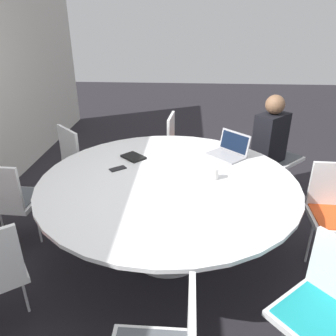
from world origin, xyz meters
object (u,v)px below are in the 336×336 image
at_px(chair_2, 81,156).
at_px(laptop, 229,150).
at_px(cell_phone, 118,169).
at_px(chair_3, 9,196).
at_px(spiral_notebook, 133,157).
at_px(chair_6, 329,305).
at_px(chair_0, 275,151).
at_px(coffee_cup, 214,173).
at_px(chair_1, 181,143).
at_px(person_0, 271,142).

distance_m(chair_2, laptop, 1.66).
bearing_deg(cell_phone, chair_3, 99.41).
distance_m(chair_2, spiral_notebook, 0.89).
relative_size(chair_6, cell_phone, 5.67).
bearing_deg(chair_2, laptop, 30.70).
relative_size(chair_0, spiral_notebook, 3.40).
height_order(spiral_notebook, coffee_cup, coffee_cup).
height_order(chair_1, coffee_cup, chair_1).
distance_m(chair_0, chair_2, 2.22).
distance_m(chair_3, chair_6, 2.56).
relative_size(chair_3, person_0, 0.71).
distance_m(chair_1, spiral_notebook, 1.09).
relative_size(chair_0, chair_6, 1.00).
height_order(chair_0, chair_6, same).
relative_size(chair_2, coffee_cup, 9.16).
distance_m(chair_1, chair_3, 2.02).
bearing_deg(chair_6, chair_1, -20.13).
relative_size(chair_1, cell_phone, 5.67).
xyz_separation_m(chair_2, chair_3, (-0.93, 0.36, 0.00)).
xyz_separation_m(chair_0, coffee_cup, (-1.19, 0.79, 0.27)).
bearing_deg(chair_6, chair_0, -45.60).
bearing_deg(chair_1, chair_6, 25.69).
height_order(chair_2, coffee_cup, chair_2).
distance_m(chair_0, chair_6, 2.26).
bearing_deg(chair_3, chair_1, 46.43).
bearing_deg(spiral_notebook, chair_6, -137.73).
bearing_deg(laptop, cell_phone, -113.73).
relative_size(chair_3, chair_6, 1.00).
distance_m(laptop, coffee_cup, 0.53).
bearing_deg(chair_1, spiral_notebook, -17.55).
xyz_separation_m(chair_2, cell_phone, (-0.77, -0.59, 0.22)).
xyz_separation_m(chair_0, spiral_notebook, (-0.82, 1.52, 0.23)).
relative_size(chair_1, chair_2, 1.00).
relative_size(chair_0, chair_1, 1.00).
xyz_separation_m(chair_6, cell_phone, (1.18, 1.40, 0.22)).
xyz_separation_m(laptop, spiral_notebook, (-0.13, 0.90, -0.04)).
xyz_separation_m(chair_1, chair_3, (-1.39, 1.47, 0.00)).
bearing_deg(chair_6, coffee_cup, -11.49).
height_order(chair_2, chair_6, same).
height_order(chair_1, cell_phone, chair_1).
xyz_separation_m(chair_1, cell_phone, (-1.23, 0.52, 0.22)).
distance_m(chair_0, chair_1, 1.11).
height_order(chair_3, chair_6, same).
bearing_deg(laptop, chair_6, -29.87).
xyz_separation_m(chair_3, person_0, (1.00, -2.45, 0.19)).
bearing_deg(laptop, chair_2, -148.29).
distance_m(chair_3, spiral_notebook, 1.14).
height_order(laptop, cell_phone, laptop).
height_order(chair_0, spiral_notebook, chair_0).
height_order(chair_1, chair_3, same).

